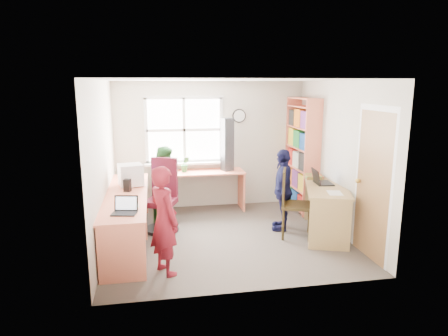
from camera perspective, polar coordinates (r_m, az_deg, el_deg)
name	(u,v)px	position (r m, az deg, el deg)	size (l,w,h in m)	color
room	(226,159)	(6.09, 0.36, 1.25)	(3.64, 3.44, 2.44)	#443C35
l_desk	(140,220)	(5.82, -11.92, -7.28)	(2.38, 2.95, 0.75)	#FF8665
right_desk	(326,200)	(6.47, 14.40, -4.43)	(1.03, 1.48, 0.78)	tan
bookshelf	(302,157)	(7.61, 11.06, 1.53)	(0.30, 1.02, 2.10)	#FF8665
swivel_chair	(163,200)	(6.57, -8.75, -4.48)	(0.70, 0.70, 1.17)	black
wooden_chair	(292,201)	(6.27, 9.67, -4.62)	(0.60, 0.60, 1.07)	#382A12
crt_monitor	(131,175)	(6.50, -13.17, -0.99)	(0.42, 0.40, 0.35)	white
laptop_left	(125,209)	(5.20, -13.95, -5.71)	(0.34, 0.30, 0.21)	black
laptop_right	(321,180)	(6.57, 13.62, -1.73)	(0.32, 0.37, 0.24)	black
speaker_a	(127,185)	(6.20, -13.64, -2.42)	(0.12, 0.12, 0.19)	black
speaker_b	(129,176)	(6.87, -13.39, -1.12)	(0.09, 0.09, 0.16)	black
cd_tower	(227,145)	(7.42, 0.47, 3.37)	(0.24, 0.23, 0.98)	black
game_box	(314,177)	(6.93, 12.71, -1.20)	(0.33, 0.33, 0.06)	red
paper_a	(131,205)	(5.52, -13.14, -5.17)	(0.22, 0.30, 0.00)	silver
paper_b	(335,193)	(6.07, 15.55, -3.45)	(0.26, 0.32, 0.00)	silver
potted_plant	(185,164)	(7.38, -5.58, 0.54)	(0.16, 0.13, 0.29)	#2A6B32
person_red	(164,220)	(5.02, -8.53, -7.42)	(0.50, 0.33, 1.38)	maroon
person_green	(166,184)	(6.91, -8.22, -2.32)	(0.64, 0.50, 1.32)	#2C6F2F
person_navy	(283,190)	(6.54, 8.39, -3.08)	(0.78, 0.32, 1.33)	#13143B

